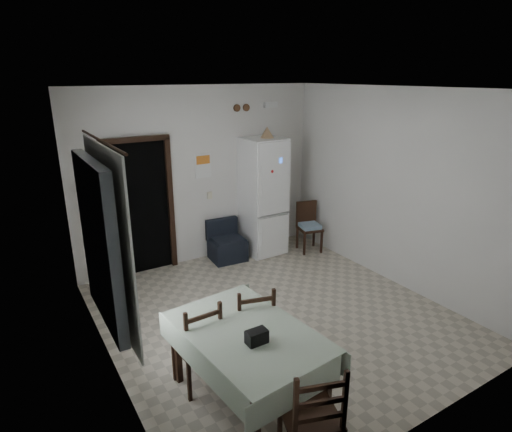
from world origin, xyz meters
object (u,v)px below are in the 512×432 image
at_px(dining_table, 247,367).
at_px(fridge, 263,197).
at_px(navy_seat, 227,241).
at_px(dining_chair_near_head, 310,414).
at_px(corner_chair, 310,227).
at_px(dining_chair_far_left, 197,343).
at_px(dining_chair_far_right, 252,324).

bearing_deg(dining_table, fridge, 49.89).
relative_size(navy_seat, dining_table, 0.45).
bearing_deg(dining_chair_near_head, fridge, -98.91).
relative_size(fridge, dining_table, 1.33).
bearing_deg(fridge, dining_chair_near_head, -118.15).
bearing_deg(corner_chair, navy_seat, 177.75).
xyz_separation_m(navy_seat, dining_chair_far_left, (-1.74, -2.60, 0.15)).
bearing_deg(dining_chair_far_left, fridge, -135.29).
bearing_deg(fridge, dining_chair_far_left, -133.66).
bearing_deg(dining_table, dining_chair_far_right, 49.15).
height_order(corner_chair, dining_chair_far_right, dining_chair_far_right).
relative_size(dining_chair_far_left, dining_chair_near_head, 0.95).
bearing_deg(navy_seat, dining_table, -110.02).
relative_size(fridge, dining_chair_near_head, 1.97).
height_order(dining_chair_far_left, dining_chair_far_right, dining_chair_far_right).
bearing_deg(fridge, dining_chair_far_right, -125.02).
height_order(corner_chair, dining_chair_near_head, dining_chair_near_head).
xyz_separation_m(fridge, navy_seat, (-0.72, 0.00, -0.68)).
bearing_deg(dining_chair_far_right, dining_chair_near_head, 94.06).
distance_m(dining_table, dining_chair_near_head, 0.89).
xyz_separation_m(corner_chair, dining_chair_far_right, (-2.54, -2.19, 0.05)).
height_order(dining_table, dining_chair_far_left, dining_chair_far_left).
distance_m(corner_chair, dining_chair_far_right, 3.35).
distance_m(navy_seat, dining_chair_far_left, 3.13).
height_order(fridge, dining_chair_far_right, fridge).
distance_m(dining_chair_far_right, dining_chair_near_head, 1.38).
xyz_separation_m(navy_seat, corner_chair, (1.44, -0.43, 0.10)).
bearing_deg(dining_chair_near_head, corner_chair, -109.59).
height_order(dining_table, dining_chair_far_right, dining_chair_far_right).
bearing_deg(dining_chair_near_head, dining_chair_far_right, -82.90).
height_order(navy_seat, dining_chair_far_right, dining_chair_far_right).
height_order(dining_chair_far_left, dining_chair_near_head, dining_chair_near_head).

